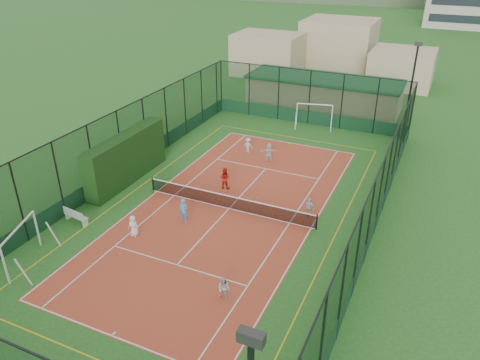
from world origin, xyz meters
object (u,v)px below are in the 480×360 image
Objects in this scene: child_near_mid at (183,210)px; child_near_right at (224,288)px; floodlight_ne at (410,93)px; futsal_goal_near at (22,246)px; child_far_right at (309,208)px; white_bench at (76,215)px; child_near_left at (133,226)px; futsal_goal_far at (314,115)px; child_far_left at (248,145)px; coach at (225,178)px; clubhouse at (323,93)px; child_far_back at (269,152)px.

child_near_right is (5.30, -5.21, -0.15)m from child_near_mid.
futsal_goal_near is at bearing -121.51° from floodlight_ne.
child_far_right is at bearing -68.18° from futsal_goal_near.
white_bench is 1.34× the size of child_near_left.
child_far_left is at bearing -125.20° from futsal_goal_far.
clubhouse is at bearing -99.44° from coach.
futsal_goal_far is 22.00m from child_near_left.
floodlight_ne reaches higher than child_near_right.
child_near_left is 0.86× the size of coach.
child_far_back is at bearing -110.06° from futsal_goal_far.
coach is at bearing 86.53° from child_near_mid.
child_far_right is (12.42, 10.81, -0.46)m from futsal_goal_near.
child_near_right is at bearing 114.17° from child_far_left.
futsal_goal_near is at bearing -120.87° from futsal_goal_far.
child_near_left is (-12.33, -21.65, -3.46)m from floodlight_ne.
coach is at bearing 53.85° from child_far_back.
child_far_right is at bearing -103.33° from floodlight_ne.
child_near_mid is (-2.57, -19.00, -0.28)m from futsal_goal_far.
child_near_mid reaches higher than child_near_right.
child_near_left is at bearing 68.09° from coach.
white_bench is at bearing 73.34° from child_far_left.
futsal_goal_far is at bearing -107.30° from child_far_left.
floodlight_ne is 0.54× the size of clubhouse.
floodlight_ne reaches higher than child_near_left.
child_far_right is at bearing 164.36° from coach.
coach is (-1.48, -19.60, -0.80)m from clubhouse.
child_far_back is at bearing -41.62° from futsal_goal_near.
floodlight_ne is 6.60× the size of child_near_right.
child_far_left is 0.81× the size of coach.
clubhouse reaches higher than child_near_mid.
futsal_goal_far reaches higher than child_far_left.
coach is at bearing 70.35° from child_near_left.
white_bench is 14.94m from child_far_left.
futsal_goal_near is at bearing -167.60° from child_near_right.
clubhouse is (-8.60, 5.40, -2.55)m from floodlight_ne.
child_far_right is at bearing 32.87° from child_near_left.
clubhouse is 12.21× the size of child_far_left.
futsal_goal_far is at bearing 76.99° from white_bench.
floodlight_ne is at bearing 62.26° from child_near_mid.
floodlight_ne is at bearing 80.47° from child_near_right.
child_near_mid is (1.86, 2.55, 0.11)m from child_near_left.
child_far_right is 6.55m from coach.
child_far_left is at bearing -36.58° from child_far_right.
clubhouse reaches higher than child_near_right.
child_near_right is at bearing -3.74° from white_bench.
coach is (-1.19, -5.39, 0.02)m from child_far_back.
floodlight_ne is 5.34× the size of child_near_mid.
clubhouse is 9.93× the size of coach.
clubhouse is at bearing 86.63° from child_near_mid.
child_near_right is 17.36m from child_far_left.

